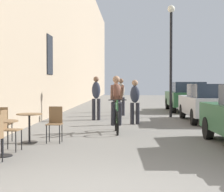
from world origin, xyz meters
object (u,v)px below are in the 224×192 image
Objects in this scene: cafe_chair_mid_toward_wall at (55,122)px; cafe_chair_near_toward_wall at (8,127)px; parked_car_second at (209,102)px; cafe_chair_mid_toward_street at (3,122)px; pedestrian_furthest at (116,94)px; pedestrian_near at (135,99)px; cyclist_on_bicycle at (116,105)px; cafe_table_near at (2,130)px; parked_car_third at (186,96)px; cafe_table_mid at (29,122)px; pedestrian_mid at (96,95)px; street_lamp at (171,46)px; pedestrian_far at (121,95)px.

cafe_chair_near_toward_wall is at bearing -121.82° from cafe_chair_mid_toward_wall.
cafe_chair_mid_toward_wall is 0.22× the size of parked_car_second.
pedestrian_furthest reaches higher than cafe_chair_mid_toward_street.
cyclist_on_bicycle is at bearing -104.87° from pedestrian_near.
cafe_chair_mid_toward_street is 5.54m from pedestrian_near.
parked_car_third is at bearing 66.21° from cafe_table_near.
cyclist_on_bicycle is 4.70m from parked_car_second.
cafe_table_mid is 0.41× the size of pedestrian_mid.
cyclist_on_bicycle is at bearing 55.44° from cafe_chair_near_toward_wall.
cafe_table_near is at bearing -92.37° from cafe_table_mid.
parked_car_second is at bearing -6.62° from pedestrian_mid.
cyclist_on_bicycle is 0.43× the size of parked_car_second.
cafe_table_mid is (0.15, 1.18, 0.00)m from cafe_chair_near_toward_wall.
cafe_chair_near_toward_wall is 0.22× the size of parked_car_second.
street_lamp is at bearing 61.56° from pedestrian_near.
street_lamp is at bearing 64.23° from cafe_table_near.
pedestrian_mid is (0.53, 5.73, 0.48)m from cafe_chair_mid_toward_wall.
cafe_chair_near_toward_wall is 9.51m from pedestrian_far.
cyclist_on_bicycle is (2.10, 2.09, 0.29)m from cafe_table_mid.
parked_car_second is at bearing -38.81° from pedestrian_far.
cafe_chair_mid_toward_street is at bearing -108.86° from pedestrian_far.
pedestrian_near is (0.59, 2.23, 0.10)m from cyclist_on_bicycle.
cafe_table_near is 0.17× the size of parked_car_second.
parked_car_second is (5.54, 5.30, 0.24)m from cafe_table_mid.
cyclist_on_bicycle is (1.48, 2.02, 0.29)m from cafe_chair_mid_toward_wall.
cafe_chair_near_toward_wall is 0.20× the size of parked_car_third.
street_lamp is 1.12× the size of parked_car_third.
pedestrian_mid is at bearing 104.24° from cyclist_on_bicycle.
parked_car_third is (5.70, 12.16, 0.29)m from cafe_chair_near_toward_wall.
pedestrian_far is at bearing 141.19° from parked_car_second.
cafe_table_near is 0.81× the size of cafe_chair_mid_toward_wall.
cafe_table_mid is (0.07, 1.78, 0.00)m from cafe_table_near.
cafe_chair_mid_toward_street is (-0.65, -0.08, -0.00)m from cafe_table_mid.
cafe_chair_mid_toward_street is at bearing 114.59° from cafe_chair_near_toward_wall.
pedestrian_near is (3.35, 4.40, 0.39)m from cafe_chair_mid_toward_street.
cafe_table_mid is 5.94m from pedestrian_mid.
cafe_table_mid is 0.41× the size of cyclist_on_bicycle.
cafe_chair_mid_toward_wall is 0.55× the size of pedestrian_near.
cafe_chair_near_toward_wall is at bearing -117.73° from street_lamp.
cafe_table_near is 0.15× the size of street_lamp.
cafe_chair_mid_toward_wall is at bearing 6.78° from cafe_chair_mid_toward_street.
cafe_table_near is 1.80m from cafe_chair_mid_toward_street.
street_lamp is (4.47, 8.50, 2.59)m from cafe_chair_near_toward_wall.
pedestrian_near reaches higher than cafe_table_mid.
pedestrian_furthest is at bearing 80.18° from cafe_chair_near_toward_wall.
pedestrian_far reaches higher than cafe_chair_mid_toward_street.
pedestrian_far is at bearing 79.38° from cafe_chair_mid_toward_wall.
cafe_table_near is 0.44× the size of pedestrian_furthest.
cafe_chair_near_toward_wall is 0.50× the size of pedestrian_mid.
cafe_chair_near_toward_wall is at bearing -124.56° from cyclist_on_bicycle.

